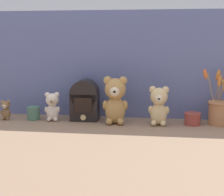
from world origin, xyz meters
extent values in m
plane|color=#8E7056|center=(0.00, 0.00, 0.00)|extent=(4.00, 4.00, 0.00)
cube|color=slate|center=(0.00, 0.17, 0.31)|extent=(1.71, 0.02, 0.63)
ellipsoid|color=tan|center=(0.02, 0.00, 0.08)|extent=(0.12, 0.10, 0.15)
sphere|color=tan|center=(0.02, 0.00, 0.19)|extent=(0.12, 0.12, 0.12)
sphere|color=beige|center=(0.02, -0.04, 0.19)|extent=(0.06, 0.06, 0.06)
sphere|color=black|center=(0.02, -0.07, 0.19)|extent=(0.02, 0.02, 0.02)
sphere|color=tan|center=(0.06, 0.00, 0.24)|extent=(0.05, 0.05, 0.05)
sphere|color=tan|center=(-0.02, 0.00, 0.24)|extent=(0.05, 0.05, 0.05)
ellipsoid|color=tan|center=(0.07, 0.00, 0.10)|extent=(0.04, 0.05, 0.07)
ellipsoid|color=tan|center=(-0.03, -0.01, 0.10)|extent=(0.04, 0.05, 0.07)
ellipsoid|color=tan|center=(0.05, -0.03, 0.02)|extent=(0.04, 0.06, 0.04)
ellipsoid|color=tan|center=(-0.01, -0.03, 0.02)|extent=(0.04, 0.06, 0.04)
ellipsoid|color=#DBBC84|center=(0.26, 0.00, 0.06)|extent=(0.09, 0.07, 0.12)
sphere|color=#DBBC84|center=(0.26, 0.00, 0.16)|extent=(0.09, 0.09, 0.09)
sphere|color=beige|center=(0.26, -0.03, 0.15)|extent=(0.05, 0.05, 0.05)
sphere|color=black|center=(0.26, -0.05, 0.15)|extent=(0.01, 0.01, 0.01)
sphere|color=#DBBC84|center=(0.29, 0.00, 0.20)|extent=(0.04, 0.04, 0.04)
sphere|color=#DBBC84|center=(0.22, 0.00, 0.20)|extent=(0.04, 0.04, 0.04)
ellipsoid|color=#DBBC84|center=(0.30, -0.01, 0.08)|extent=(0.03, 0.04, 0.06)
ellipsoid|color=#DBBC84|center=(0.22, -0.01, 0.08)|extent=(0.03, 0.04, 0.06)
ellipsoid|color=#DBBC84|center=(0.28, -0.03, 0.02)|extent=(0.03, 0.05, 0.03)
ellipsoid|color=#DBBC84|center=(0.23, -0.03, 0.02)|extent=(0.03, 0.05, 0.03)
ellipsoid|color=beige|center=(-0.35, 0.02, 0.05)|extent=(0.08, 0.07, 0.10)
sphere|color=beige|center=(-0.35, 0.02, 0.12)|extent=(0.07, 0.07, 0.07)
sphere|color=#D1B289|center=(-0.34, -0.01, 0.12)|extent=(0.04, 0.04, 0.04)
sphere|color=black|center=(-0.34, -0.02, 0.12)|extent=(0.01, 0.01, 0.01)
sphere|color=beige|center=(-0.32, 0.02, 0.15)|extent=(0.03, 0.03, 0.03)
sphere|color=beige|center=(-0.37, 0.01, 0.15)|extent=(0.03, 0.03, 0.03)
ellipsoid|color=beige|center=(-0.31, 0.02, 0.06)|extent=(0.03, 0.04, 0.04)
ellipsoid|color=beige|center=(-0.38, 0.01, 0.06)|extent=(0.03, 0.04, 0.04)
ellipsoid|color=beige|center=(-0.32, 0.00, 0.01)|extent=(0.03, 0.04, 0.02)
ellipsoid|color=beige|center=(-0.36, -0.01, 0.01)|extent=(0.03, 0.04, 0.02)
ellipsoid|color=olive|center=(-0.62, 0.01, 0.03)|extent=(0.05, 0.04, 0.07)
sphere|color=olive|center=(-0.62, 0.01, 0.08)|extent=(0.05, 0.05, 0.05)
sphere|color=beige|center=(-0.62, -0.01, 0.08)|extent=(0.02, 0.02, 0.02)
sphere|color=black|center=(-0.62, -0.02, 0.08)|extent=(0.01, 0.01, 0.01)
sphere|color=olive|center=(-0.60, 0.01, 0.10)|extent=(0.02, 0.02, 0.02)
sphere|color=olive|center=(-0.64, 0.01, 0.10)|extent=(0.02, 0.02, 0.02)
ellipsoid|color=olive|center=(-0.60, 0.01, 0.04)|extent=(0.02, 0.02, 0.03)
ellipsoid|color=olive|center=(-0.65, 0.00, 0.04)|extent=(0.02, 0.02, 0.03)
ellipsoid|color=olive|center=(-0.61, -0.01, 0.01)|extent=(0.02, 0.03, 0.02)
ellipsoid|color=olive|center=(-0.63, -0.01, 0.01)|extent=(0.02, 0.03, 0.02)
cylinder|color=#AD7047|center=(0.59, 0.05, 0.06)|extent=(0.12, 0.12, 0.13)
torus|color=#AD7047|center=(0.59, 0.05, 0.12)|extent=(0.13, 0.13, 0.01)
cylinder|color=#9E7542|center=(0.58, 0.09, 0.20)|extent=(0.04, 0.01, 0.14)
ellipsoid|color=orange|center=(0.58, 0.11, 0.27)|extent=(0.04, 0.02, 0.06)
cylinder|color=#9E7542|center=(0.60, 0.01, 0.21)|extent=(0.05, 0.01, 0.16)
cylinder|color=#9E7542|center=(0.53, 0.03, 0.21)|extent=(0.03, 0.07, 0.15)
ellipsoid|color=#C65B28|center=(0.50, 0.01, 0.28)|extent=(0.04, 0.05, 0.06)
cylinder|color=#9E7542|center=(0.61, 0.09, 0.19)|extent=(0.04, 0.02, 0.12)
ellipsoid|color=#C65B28|center=(0.61, 0.10, 0.25)|extent=(0.04, 0.03, 0.06)
cylinder|color=#9E7542|center=(0.60, 0.08, 0.18)|extent=(0.02, 0.01, 0.10)
ellipsoid|color=tan|center=(0.60, 0.09, 0.23)|extent=(0.03, 0.02, 0.04)
cylinder|color=#9E7542|center=(0.58, 0.08, 0.18)|extent=(0.01, 0.01, 0.11)
ellipsoid|color=orange|center=(0.58, 0.08, 0.24)|extent=(0.03, 0.02, 0.06)
cube|color=black|center=(-0.16, 0.06, 0.08)|extent=(0.16, 0.11, 0.16)
cylinder|color=black|center=(-0.16, 0.06, 0.16)|extent=(0.16, 0.11, 0.16)
cube|color=black|center=(-0.16, 0.00, 0.10)|extent=(0.10, 0.01, 0.09)
cylinder|color=#D6BC7A|center=(-0.16, 0.00, 0.03)|extent=(0.03, 0.01, 0.03)
cylinder|color=#993D33|center=(0.44, 0.03, 0.03)|extent=(0.09, 0.09, 0.05)
cylinder|color=#993D33|center=(0.44, 0.03, 0.06)|extent=(0.09, 0.09, 0.01)
cylinder|color=#47705B|center=(-0.46, 0.03, 0.03)|extent=(0.07, 0.07, 0.06)
cylinder|color=#47705B|center=(-0.46, 0.03, 0.07)|extent=(0.08, 0.08, 0.01)
camera|label=1|loc=(0.26, -1.84, 0.46)|focal=55.00mm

